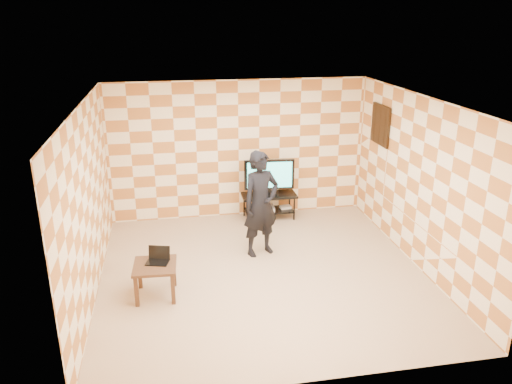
# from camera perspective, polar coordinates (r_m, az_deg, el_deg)

# --- Properties ---
(floor) EXTENTS (5.00, 5.00, 0.00)m
(floor) POSITION_cam_1_polar(r_m,az_deg,el_deg) (7.96, 0.78, -9.27)
(floor) COLOR tan
(floor) RESTS_ON ground
(wall_back) EXTENTS (5.00, 0.02, 2.70)m
(wall_back) POSITION_cam_1_polar(r_m,az_deg,el_deg) (9.75, -2.00, 4.85)
(wall_back) COLOR #FDEAC0
(wall_back) RESTS_ON ground
(wall_front) EXTENTS (5.00, 0.02, 2.70)m
(wall_front) POSITION_cam_1_polar(r_m,az_deg,el_deg) (5.18, 6.20, -9.43)
(wall_front) COLOR #FDEAC0
(wall_front) RESTS_ON ground
(wall_left) EXTENTS (0.02, 5.00, 2.70)m
(wall_left) POSITION_cam_1_polar(r_m,az_deg,el_deg) (7.36, -18.64, -1.28)
(wall_left) COLOR #FDEAC0
(wall_left) RESTS_ON ground
(wall_right) EXTENTS (0.02, 5.00, 2.70)m
(wall_right) POSITION_cam_1_polar(r_m,az_deg,el_deg) (8.22, 18.19, 0.97)
(wall_right) COLOR #FDEAC0
(wall_right) RESTS_ON ground
(ceiling) EXTENTS (5.00, 5.00, 0.02)m
(ceiling) POSITION_cam_1_polar(r_m,az_deg,el_deg) (7.05, 0.88, 10.27)
(ceiling) COLOR white
(ceiling) RESTS_ON wall_back
(wall_art) EXTENTS (0.04, 0.72, 0.72)m
(wall_art) POSITION_cam_1_polar(r_m,az_deg,el_deg) (9.40, 14.05, 7.46)
(wall_art) COLOR black
(wall_art) RESTS_ON wall_right
(tv_stand) EXTENTS (1.06, 0.48, 0.50)m
(tv_stand) POSITION_cam_1_polar(r_m,az_deg,el_deg) (9.85, 1.49, -1.00)
(tv_stand) COLOR black
(tv_stand) RESTS_ON floor
(tv) EXTENTS (0.98, 0.20, 0.71)m
(tv) POSITION_cam_1_polar(r_m,az_deg,el_deg) (9.67, 1.52, 1.90)
(tv) COLOR black
(tv) RESTS_ON tv_stand
(dvd_player) EXTENTS (0.45, 0.34, 0.07)m
(dvd_player) POSITION_cam_1_polar(r_m,az_deg,el_deg) (9.90, 0.85, -1.87)
(dvd_player) COLOR #B6B6B8
(dvd_player) RESTS_ON tv_stand
(game_console) EXTENTS (0.23, 0.18, 0.05)m
(game_console) POSITION_cam_1_polar(r_m,az_deg,el_deg) (10.01, 3.37, -1.73)
(game_console) COLOR silver
(game_console) RESTS_ON tv_stand
(side_table) EXTENTS (0.63, 0.63, 0.50)m
(side_table) POSITION_cam_1_polar(r_m,az_deg,el_deg) (7.33, -11.46, -8.75)
(side_table) COLOR #3C2212
(side_table) RESTS_ON floor
(laptop) EXTENTS (0.37, 0.32, 0.21)m
(laptop) POSITION_cam_1_polar(r_m,az_deg,el_deg) (7.35, -11.11, -7.44)
(laptop) COLOR black
(laptop) RESTS_ON side_table
(person) EXTENTS (0.76, 0.63, 1.79)m
(person) POSITION_cam_1_polar(r_m,az_deg,el_deg) (8.22, 0.56, -1.37)
(person) COLOR black
(person) RESTS_ON floor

